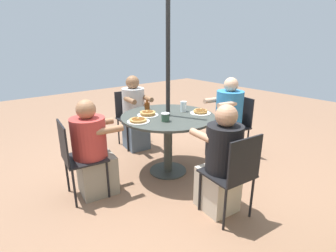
# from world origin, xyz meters

# --- Properties ---
(ground_plane) EXTENTS (12.00, 12.00, 0.00)m
(ground_plane) POSITION_xyz_m (0.00, 0.00, 0.00)
(ground_plane) COLOR #8C664C
(patio_table) EXTENTS (1.15, 1.15, 0.76)m
(patio_table) POSITION_xyz_m (0.00, 0.00, 0.62)
(patio_table) COLOR #383D38
(patio_table) RESTS_ON ground
(umbrella_pole) EXTENTS (0.05, 0.05, 2.30)m
(umbrella_pole) POSITION_xyz_m (0.00, 0.00, 1.15)
(umbrella_pole) COLOR black
(umbrella_pole) RESTS_ON ground
(patio_chair_north) EXTENTS (0.48, 0.48, 0.86)m
(patio_chair_north) POSITION_xyz_m (-1.10, 0.21, 0.50)
(patio_chair_north) COLOR black
(patio_chair_north) RESTS_ON ground
(diner_north) EXTENTS (0.54, 0.44, 1.15)m
(diner_north) POSITION_xyz_m (-0.93, 0.17, 0.52)
(diner_north) COLOR #3D3D42
(diner_north) RESTS_ON ground
(patio_chair_east) EXTENTS (0.45, 0.45, 0.86)m
(patio_chair_east) POSITION_xyz_m (-0.13, -1.11, 0.50)
(patio_chair_east) COLOR black
(patio_chair_east) RESTS_ON ground
(diner_east) EXTENTS (0.38, 0.52, 1.13)m
(diner_east) POSITION_xyz_m (-0.11, -0.94, 0.52)
(diner_east) COLOR slate
(diner_east) RESTS_ON ground
(patio_chair_south) EXTENTS (0.46, 0.46, 0.86)m
(patio_chair_south) POSITION_xyz_m (1.11, -0.15, 0.50)
(patio_chair_south) COLOR black
(patio_chair_south) RESTS_ON ground
(diner_south) EXTENTS (0.53, 0.41, 1.07)m
(diner_south) POSITION_xyz_m (0.94, -0.13, 0.48)
(diner_south) COLOR gray
(diner_south) RESTS_ON ground
(patio_chair_west) EXTENTS (0.46, 0.46, 0.86)m
(patio_chair_west) POSITION_xyz_m (0.13, 1.11, 0.50)
(patio_chair_west) COLOR black
(patio_chair_west) RESTS_ON ground
(diner_west) EXTENTS (0.38, 0.50, 1.10)m
(diner_west) POSITION_xyz_m (0.11, 0.94, 0.50)
(diner_west) COLOR beige
(diner_west) RESTS_ON ground
(pancake_plate_a) EXTENTS (0.25, 0.25, 0.06)m
(pancake_plate_a) POSITION_xyz_m (0.19, -0.15, 0.78)
(pancake_plate_a) COLOR white
(pancake_plate_a) RESTS_ON patio_table
(pancake_plate_b) EXTENTS (0.25, 0.25, 0.06)m
(pancake_plate_b) POSITION_xyz_m (-0.37, 0.19, 0.78)
(pancake_plate_b) COLOR white
(pancake_plate_b) RESTS_ON patio_table
(pancake_plate_c) EXTENTS (0.25, 0.25, 0.05)m
(pancake_plate_c) POSITION_xyz_m (0.43, -0.01, 0.77)
(pancake_plate_c) COLOR white
(pancake_plate_c) RESTS_ON patio_table
(syrup_bottle) EXTENTS (0.09, 0.07, 0.14)m
(syrup_bottle) POSITION_xyz_m (0.04, -0.39, 0.81)
(syrup_bottle) COLOR #602D0F
(syrup_bottle) RESTS_ON patio_table
(coffee_cup) EXTENTS (0.10, 0.10, 0.10)m
(coffee_cup) POSITION_xyz_m (0.17, 0.16, 0.81)
(coffee_cup) COLOR #33513D
(coffee_cup) RESTS_ON patio_table
(drinking_glass_a) EXTENTS (0.08, 0.08, 0.13)m
(drinking_glass_a) POSITION_xyz_m (-0.27, -0.02, 0.82)
(drinking_glass_a) COLOR silver
(drinking_glass_a) RESTS_ON patio_table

